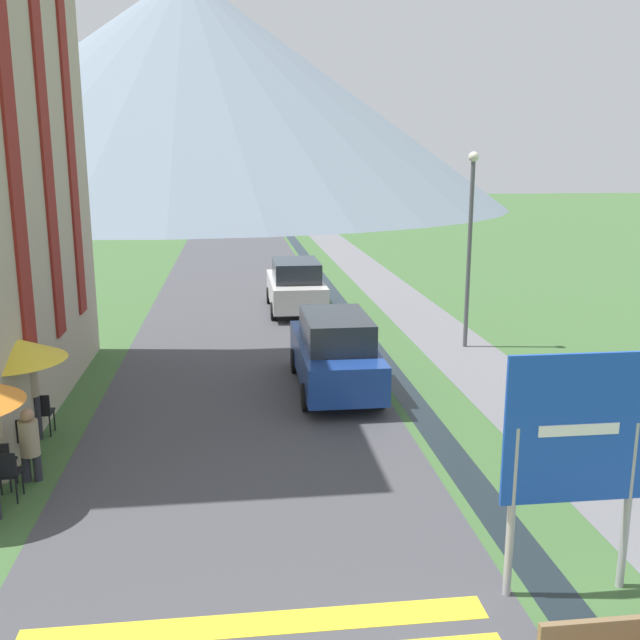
# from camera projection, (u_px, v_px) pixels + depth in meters

# --- Properties ---
(ground_plane) EXTENTS (160.00, 160.00, 0.00)m
(ground_plane) POSITION_uv_depth(u_px,v_px,m) (313.00, 315.00, 24.56)
(ground_plane) COLOR #3D6033
(road) EXTENTS (6.40, 60.00, 0.01)m
(road) POSITION_uv_depth(u_px,v_px,m) (238.00, 271.00, 33.94)
(road) COLOR #424247
(road) RESTS_ON ground_plane
(footpath) EXTENTS (2.20, 60.00, 0.01)m
(footpath) POSITION_uv_depth(u_px,v_px,m) (364.00, 269.00, 34.65)
(footpath) COLOR slate
(footpath) RESTS_ON ground_plane
(drainage_channel) EXTENTS (0.60, 60.00, 0.00)m
(drainage_channel) POSITION_uv_depth(u_px,v_px,m) (315.00, 270.00, 34.37)
(drainage_channel) COLOR black
(drainage_channel) RESTS_ON ground_plane
(mountain_distant) EXTENTS (69.19, 69.19, 24.59)m
(mountain_distant) POSITION_uv_depth(u_px,v_px,m) (189.00, 92.00, 77.66)
(mountain_distant) COLOR slate
(mountain_distant) RESTS_ON ground_plane
(road_sign) EXTENTS (1.82, 0.11, 3.10)m
(road_sign) POSITION_uv_depth(u_px,v_px,m) (576.00, 446.00, 8.50)
(road_sign) COLOR #9E9EA3
(road_sign) RESTS_ON ground_plane
(parked_car_near) EXTENTS (1.80, 4.54, 1.82)m
(parked_car_near) POSITION_uv_depth(u_px,v_px,m) (335.00, 352.00, 16.50)
(parked_car_near) COLOR navy
(parked_car_near) RESTS_ON ground_plane
(parked_car_far) EXTENTS (1.92, 4.52, 1.82)m
(parked_car_far) POSITION_uv_depth(u_px,v_px,m) (296.00, 285.00, 25.03)
(parked_car_far) COLOR silver
(parked_car_far) RESTS_ON ground_plane
(cafe_chair_middle) EXTENTS (0.40, 0.40, 0.85)m
(cafe_chair_middle) POSITION_uv_depth(u_px,v_px,m) (18.00, 436.00, 12.55)
(cafe_chair_middle) COLOR black
(cafe_chair_middle) RESTS_ON ground_plane
(cafe_chair_far_right) EXTENTS (0.40, 0.40, 0.85)m
(cafe_chair_far_right) POSITION_uv_depth(u_px,v_px,m) (41.00, 410.00, 13.82)
(cafe_chair_far_right) COLOR black
(cafe_chair_far_right) RESTS_ON ground_plane
(cafe_chair_near_left) EXTENTS (0.40, 0.40, 0.85)m
(cafe_chair_near_left) POSITION_uv_depth(u_px,v_px,m) (5.00, 472.00, 11.14)
(cafe_chair_near_left) COLOR black
(cafe_chair_near_left) RESTS_ON ground_plane
(cafe_umbrella_middle_yellow) EXTENTS (2.07, 2.07, 2.23)m
(cafe_umbrella_middle_yellow) POSITION_uv_depth(u_px,v_px,m) (6.00, 348.00, 12.62)
(cafe_umbrella_middle_yellow) COLOR #B7B2A8
(cafe_umbrella_middle_yellow) RESTS_ON ground_plane
(person_seated_near) EXTENTS (0.32, 0.32, 1.28)m
(person_seated_near) POSITION_uv_depth(u_px,v_px,m) (29.00, 441.00, 11.83)
(person_seated_near) COLOR #282833
(person_seated_near) RESTS_ON ground_plane
(person_standing_terrace) EXTENTS (0.32, 0.32, 1.71)m
(person_standing_terrace) POSITION_uv_depth(u_px,v_px,m) (30.00, 390.00, 13.53)
(person_standing_terrace) COLOR #282833
(person_standing_terrace) RESTS_ON ground_plane
(streetlamp) EXTENTS (0.28, 0.28, 5.47)m
(streetlamp) POSITION_uv_depth(u_px,v_px,m) (470.00, 235.00, 19.76)
(streetlamp) COLOR #515156
(streetlamp) RESTS_ON ground_plane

